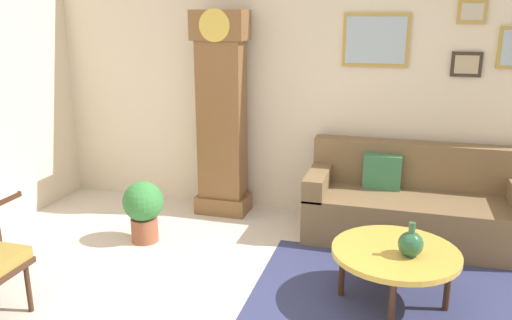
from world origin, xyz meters
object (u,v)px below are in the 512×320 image
at_px(grandfather_clock, 222,120).
at_px(coffee_table, 395,254).
at_px(couch, 413,205).
at_px(potted_plant, 143,207).
at_px(green_jug, 411,244).

height_order(grandfather_clock, coffee_table, grandfather_clock).
bearing_deg(grandfather_clock, couch, -4.30).
height_order(grandfather_clock, couch, grandfather_clock).
height_order(grandfather_clock, potted_plant, grandfather_clock).
bearing_deg(grandfather_clock, coffee_table, -37.65).
xyz_separation_m(couch, potted_plant, (-2.31, -0.74, 0.01)).
distance_m(green_jug, potted_plant, 2.34).
bearing_deg(coffee_table, grandfather_clock, 142.35).
relative_size(grandfather_clock, couch, 1.07).
distance_m(grandfather_clock, couch, 1.99).
height_order(coffee_table, green_jug, green_jug).
relative_size(grandfather_clock, coffee_table, 2.31).
bearing_deg(couch, coffee_table, -96.36).
xyz_separation_m(coffee_table, potted_plant, (-2.18, 0.46, -0.06)).
distance_m(grandfather_clock, potted_plant, 1.18).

